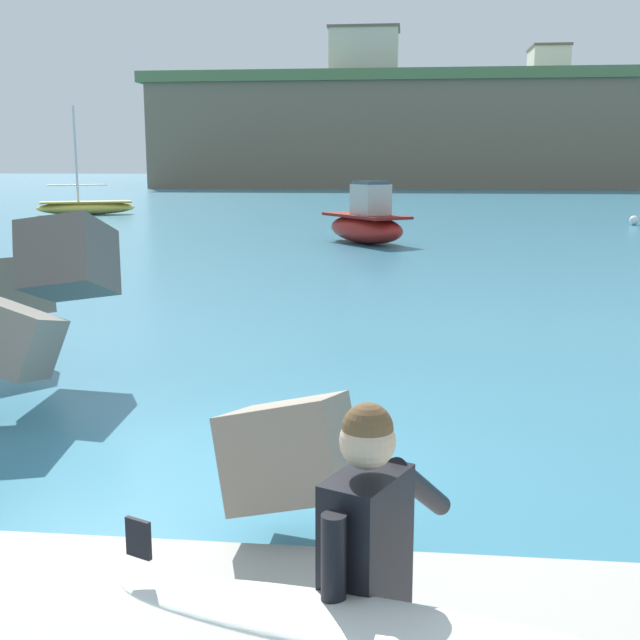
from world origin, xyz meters
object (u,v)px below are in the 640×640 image
(mooring_buoy_middle, at_px, (634,220))
(station_building_central, at_px, (364,53))
(surfer_with_board, at_px, (361,605))
(boat_mid_left, at_px, (367,223))
(boat_near_left, at_px, (86,207))
(station_building_west, at_px, (548,67))

(mooring_buoy_middle, xyz_separation_m, station_building_central, (-15.99, 60.19, 15.37))
(station_building_central, bearing_deg, surfer_with_board, -86.85)
(boat_mid_left, bearing_deg, boat_near_left, 138.44)
(mooring_buoy_middle, relative_size, station_building_west, 0.06)
(mooring_buoy_middle, height_order, station_building_west, station_building_west)
(boat_mid_left, bearing_deg, surfer_with_board, -87.17)
(boat_mid_left, relative_size, station_building_central, 0.51)
(boat_near_left, distance_m, station_building_west, 80.43)
(boat_near_left, relative_size, station_building_west, 0.81)
(surfer_with_board, distance_m, station_building_west, 113.67)
(mooring_buoy_middle, bearing_deg, surfer_with_board, -106.37)
(station_building_west, xyz_separation_m, station_building_central, (-23.68, -14.71, 0.23))
(surfer_with_board, distance_m, station_building_central, 97.77)
(boat_mid_left, distance_m, station_building_west, 88.35)
(station_building_west, distance_m, station_building_central, 27.88)
(boat_mid_left, bearing_deg, station_building_central, 93.26)
(boat_near_left, height_order, station_building_central, station_building_central)
(station_building_central, bearing_deg, mooring_buoy_middle, -75.12)
(station_building_west, bearing_deg, surfer_with_board, -99.38)
(surfer_with_board, bearing_deg, boat_mid_left, 92.83)
(mooring_buoy_middle, bearing_deg, station_building_west, 84.14)
(boat_near_left, distance_m, mooring_buoy_middle, 28.80)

